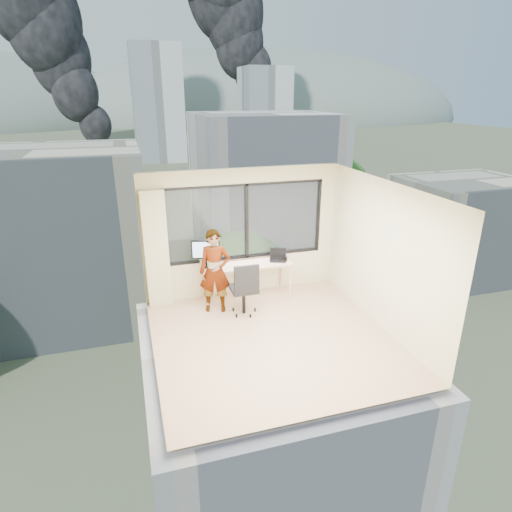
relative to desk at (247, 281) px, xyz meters
name	(u,v)px	position (x,y,z in m)	size (l,w,h in m)	color
floor	(273,338)	(0.00, -1.66, -0.38)	(4.00, 4.00, 0.01)	tan
ceiling	(275,189)	(0.00, -1.66, 2.23)	(4.00, 4.00, 0.01)	white
wall_front	(329,330)	(0.00, -3.66, 0.93)	(4.00, 0.01, 2.60)	beige
wall_left	(147,283)	(-2.00, -1.66, 0.93)	(0.01, 4.00, 2.60)	beige
wall_right	(383,256)	(2.00, -1.66, 0.93)	(0.01, 4.00, 2.60)	beige
window_wall	(244,221)	(0.05, 0.34, 1.15)	(3.30, 0.16, 1.55)	black
curtain	(156,250)	(-1.72, 0.22, 0.77)	(0.45, 0.14, 2.30)	beige
desk	(247,281)	(0.00, 0.00, 0.00)	(1.80, 0.60, 0.75)	beige
chair	(244,287)	(-0.23, -0.63, 0.17)	(0.55, 0.55, 1.08)	black
person	(215,271)	(-0.71, -0.35, 0.43)	(0.59, 0.39, 1.62)	#2D2D33
monitor	(206,253)	(-0.80, 0.07, 0.65)	(0.56, 0.12, 0.56)	black
game_console	(209,262)	(-0.73, 0.20, 0.41)	(0.30, 0.25, 0.07)	white
laptop	(278,256)	(0.65, -0.04, 0.48)	(0.33, 0.35, 0.22)	black
cellphone	(236,267)	(-0.24, -0.13, 0.38)	(0.11, 0.05, 0.01)	black
pen_cup	(286,259)	(0.80, -0.09, 0.42)	(0.07, 0.07, 0.09)	black
handbag	(281,252)	(0.80, 0.20, 0.47)	(0.24, 0.12, 0.19)	#0B4335
exterior_ground	(133,161)	(0.00, 118.34, -14.38)	(400.00, 400.00, 0.04)	#515B3D
near_bldg_a	(43,239)	(-9.00, 28.34, -7.38)	(16.00, 12.00, 14.00)	beige
near_bldg_b	(263,190)	(12.00, 36.34, -6.38)	(14.00, 13.00, 16.00)	white
near_bldg_c	(461,228)	(30.00, 26.34, -9.38)	(12.00, 10.00, 10.00)	beige
far_tower_b	(158,104)	(8.00, 118.34, 0.62)	(13.00, 13.00, 30.00)	silver
far_tower_c	(264,108)	(45.00, 138.34, -1.38)	(15.00, 15.00, 26.00)	silver
hill_b	(261,118)	(100.00, 318.34, -14.38)	(300.00, 220.00, 96.00)	slate
tree_b	(239,313)	(4.00, 16.34, -9.88)	(7.60, 7.60, 9.00)	#1F501A
tree_c	(336,206)	(22.00, 38.34, -9.38)	(8.40, 8.40, 10.00)	#1F501A
smoke_plume_b	(266,28)	(55.00, 168.34, 26.62)	(30.00, 18.00, 70.00)	black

